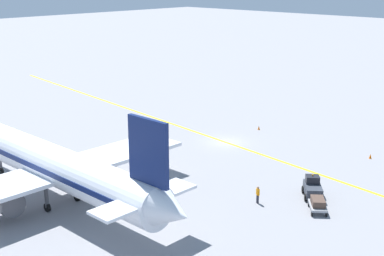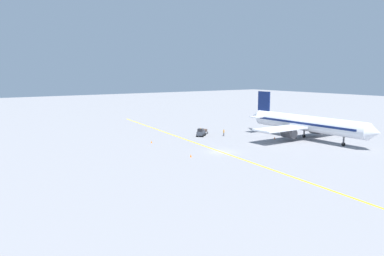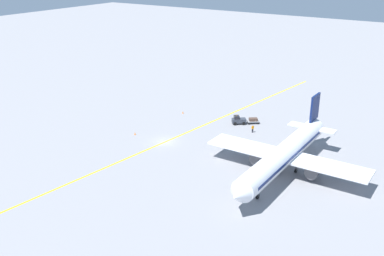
{
  "view_description": "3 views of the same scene",
  "coord_description": "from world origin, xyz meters",
  "px_view_note": "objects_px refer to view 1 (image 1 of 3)",
  "views": [
    {
      "loc": [
        -49.68,
        -41.36,
        20.63
      ],
      "look_at": [
        -5.44,
        0.7,
        2.89
      ],
      "focal_mm": 50.0,
      "sensor_mm": 36.0,
      "label": 1
    },
    {
      "loc": [
        45.44,
        56.08,
        15.45
      ],
      "look_at": [
        4.41,
        -3.74,
        4.68
      ],
      "focal_mm": 35.0,
      "sensor_mm": 36.0,
      "label": 2
    },
    {
      "loc": [
        -49.95,
        65.6,
        34.95
      ],
      "look_at": [
        -5.5,
        -1.44,
        3.7
      ],
      "focal_mm": 42.0,
      "sensor_mm": 36.0,
      "label": 3
    }
  ],
  "objects_px": {
    "traffic_cone_near_nose": "(129,193)",
    "traffic_cone_mid_apron": "(370,156)",
    "ground_crew_worker": "(258,194)",
    "baggage_cart_trailing": "(318,203)",
    "airplane_at_gate": "(51,164)",
    "baggage_tug_dark": "(313,188)",
    "traffic_cone_by_wingtip": "(259,128)"
  },
  "relations": [
    {
      "from": "traffic_cone_near_nose",
      "to": "traffic_cone_mid_apron",
      "type": "height_order",
      "value": "same"
    },
    {
      "from": "ground_crew_worker",
      "to": "baggage_cart_trailing",
      "type": "bearing_deg",
      "value": -64.95
    },
    {
      "from": "ground_crew_worker",
      "to": "traffic_cone_mid_apron",
      "type": "height_order",
      "value": "ground_crew_worker"
    },
    {
      "from": "baggage_cart_trailing",
      "to": "traffic_cone_near_nose",
      "type": "distance_m",
      "value": 17.72
    },
    {
      "from": "baggage_cart_trailing",
      "to": "traffic_cone_near_nose",
      "type": "bearing_deg",
      "value": 122.38
    },
    {
      "from": "baggage_cart_trailing",
      "to": "traffic_cone_mid_apron",
      "type": "distance_m",
      "value": 17.03
    },
    {
      "from": "airplane_at_gate",
      "to": "traffic_cone_near_nose",
      "type": "bearing_deg",
      "value": -36.38
    },
    {
      "from": "baggage_cart_trailing",
      "to": "ground_crew_worker",
      "type": "height_order",
      "value": "ground_crew_worker"
    },
    {
      "from": "baggage_tug_dark",
      "to": "baggage_cart_trailing",
      "type": "bearing_deg",
      "value": -140.69
    },
    {
      "from": "airplane_at_gate",
      "to": "baggage_tug_dark",
      "type": "bearing_deg",
      "value": -43.9
    },
    {
      "from": "ground_crew_worker",
      "to": "traffic_cone_mid_apron",
      "type": "distance_m",
      "value": 19.17
    },
    {
      "from": "baggage_cart_trailing",
      "to": "traffic_cone_by_wingtip",
      "type": "relative_size",
      "value": 5.27
    },
    {
      "from": "airplane_at_gate",
      "to": "baggage_cart_trailing",
      "type": "distance_m",
      "value": 24.61
    },
    {
      "from": "traffic_cone_by_wingtip",
      "to": "baggage_tug_dark",
      "type": "bearing_deg",
      "value": -130.48
    },
    {
      "from": "traffic_cone_mid_apron",
      "to": "traffic_cone_by_wingtip",
      "type": "bearing_deg",
      "value": 87.66
    },
    {
      "from": "ground_crew_worker",
      "to": "traffic_cone_mid_apron",
      "type": "relative_size",
      "value": 3.05
    },
    {
      "from": "ground_crew_worker",
      "to": "traffic_cone_near_nose",
      "type": "relative_size",
      "value": 3.05
    },
    {
      "from": "traffic_cone_near_nose",
      "to": "traffic_cone_by_wingtip",
      "type": "relative_size",
      "value": 1.0
    },
    {
      "from": "traffic_cone_near_nose",
      "to": "traffic_cone_by_wingtip",
      "type": "bearing_deg",
      "value": 9.61
    },
    {
      "from": "traffic_cone_near_nose",
      "to": "baggage_cart_trailing",
      "type": "bearing_deg",
      "value": -57.62
    },
    {
      "from": "baggage_cart_trailing",
      "to": "traffic_cone_mid_apron",
      "type": "height_order",
      "value": "baggage_cart_trailing"
    },
    {
      "from": "airplane_at_gate",
      "to": "traffic_cone_near_nose",
      "type": "distance_m",
      "value": 7.85
    },
    {
      "from": "traffic_cone_mid_apron",
      "to": "traffic_cone_by_wingtip",
      "type": "xyz_separation_m",
      "value": [
        0.67,
        16.47,
        0.0
      ]
    },
    {
      "from": "baggage_cart_trailing",
      "to": "traffic_cone_near_nose",
      "type": "relative_size",
      "value": 5.27
    },
    {
      "from": "ground_crew_worker",
      "to": "traffic_cone_by_wingtip",
      "type": "bearing_deg",
      "value": 36.41
    },
    {
      "from": "baggage_cart_trailing",
      "to": "traffic_cone_by_wingtip",
      "type": "distance_m",
      "value": 26.17
    },
    {
      "from": "traffic_cone_near_nose",
      "to": "traffic_cone_mid_apron",
      "type": "bearing_deg",
      "value": -24.43
    },
    {
      "from": "traffic_cone_mid_apron",
      "to": "traffic_cone_by_wingtip",
      "type": "height_order",
      "value": "same"
    },
    {
      "from": "baggage_tug_dark",
      "to": "traffic_cone_by_wingtip",
      "type": "distance_m",
      "value": 22.92
    },
    {
      "from": "airplane_at_gate",
      "to": "ground_crew_worker",
      "type": "height_order",
      "value": "airplane_at_gate"
    },
    {
      "from": "ground_crew_worker",
      "to": "traffic_cone_mid_apron",
      "type": "xyz_separation_m",
      "value": [
        19.07,
        -1.92,
        -0.63
      ]
    },
    {
      "from": "traffic_cone_mid_apron",
      "to": "ground_crew_worker",
      "type": "bearing_deg",
      "value": 174.26
    }
  ]
}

